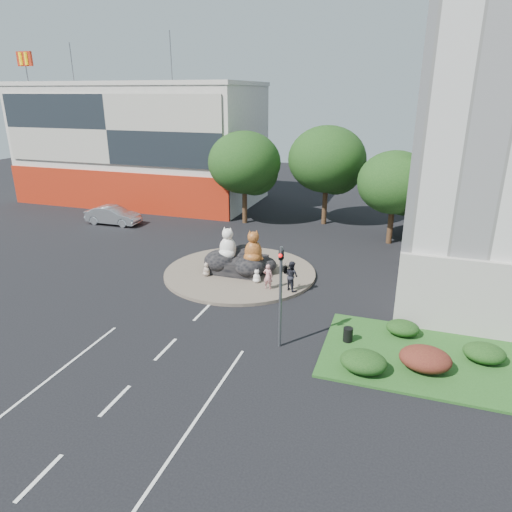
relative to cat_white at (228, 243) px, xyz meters
The scene contains 22 objects.
ground 10.06m from the cat_white, 85.63° to the right, with size 120.00×120.00×0.00m, color black.
roundabout_island 2.21m from the cat_white, 15.00° to the left, with size 10.00×10.00×0.20m, color brown.
rock_plinth 1.70m from the cat_white, 15.00° to the left, with size 3.20×2.60×0.90m, color black, non-canonical shape.
shophouse_block 25.34m from the cat_white, 133.61° to the left, with size 25.20×12.30×17.40m.
grass_verge 14.60m from the cat_white, 28.07° to the right, with size 10.00×6.00×0.12m, color #1C4918.
tree_left 13.04m from the cat_white, 104.55° to the left, with size 6.46×6.46×8.27m.
tree_mid 15.15m from the cat_white, 75.02° to the left, with size 6.84×6.84×8.76m.
tree_right 14.42m from the cat_white, 46.27° to the left, with size 5.70×5.70×7.30m.
hedge_near_green 13.23m from the cat_white, 42.07° to the right, with size 2.00×1.60×0.90m, color black.
hedge_red 14.60m from the cat_white, 32.49° to the right, with size 2.20×1.76×0.99m, color #481314.
hedge_mid_green 16.12m from the cat_white, 23.13° to the right, with size 1.80×1.44×0.81m, color black.
hedge_back_green 12.42m from the cat_white, 23.96° to the right, with size 1.60×1.28×0.72m, color black.
traffic_light 9.86m from the cat_white, 53.16° to the right, with size 0.44×1.24×5.00m.
street_lamp 13.89m from the cat_white, ahead, with size 2.34×0.22×8.06m.
cat_white is the anchor object (origin of this frame).
cat_tabby 1.82m from the cat_white, ahead, with size 1.28×1.11×2.13m, color #B56425, non-canonical shape.
kitten_calico 2.19m from the cat_white, 130.13° to the right, with size 0.55×0.47×0.91m, color beige, non-canonical shape.
kitten_white 3.09m from the cat_white, 26.62° to the right, with size 0.52×0.45×0.86m, color silver, non-canonical shape.
pedestrian_pink 4.07m from the cat_white, 30.23° to the right, with size 0.57×0.38×1.57m, color #D08687.
pedestrian_dark 5.15m from the cat_white, 19.70° to the right, with size 0.89×0.70×1.84m, color black.
parked_car 16.52m from the cat_white, 151.39° to the left, with size 1.76×5.05×1.66m, color #B5B8BD.
litter_bin 11.06m from the cat_white, 36.51° to the right, with size 0.46×0.46×0.70m, color black.
Camera 1 is at (9.99, -16.36, 11.42)m, focal length 32.00 mm.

